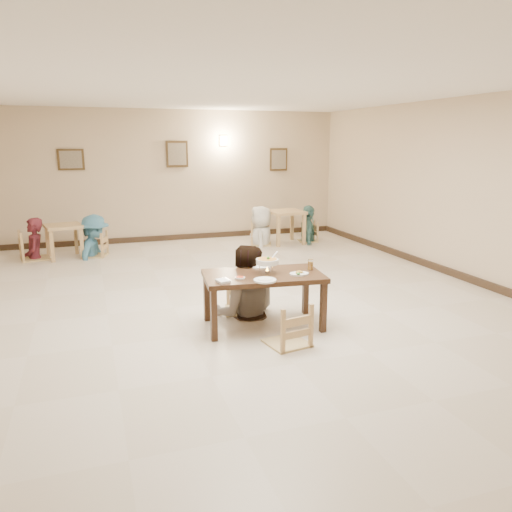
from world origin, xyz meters
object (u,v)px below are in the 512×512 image
object	(u,v)px
chair_far	(243,275)
bg_chair_rl	(261,224)
bg_chair_ll	(33,232)
curry_warmer	(267,262)
bg_diner_a	(31,218)
bg_diner_c	(261,206)
bg_table_right	(286,217)
chair_near	(288,305)
bg_diner_d	(308,205)
bg_table_left	(64,231)
bg_chair_lr	(94,233)
main_diner	(245,245)
bg_diner_b	(92,215)
main_table	(263,280)
drink_glass	(310,265)
bg_chair_rr	(308,223)

from	to	relation	value
chair_far	bg_chair_rl	xyz separation A→B (m)	(1.74, 4.23, -0.03)
bg_chair_ll	curry_warmer	bearing A→B (deg)	-159.37
bg_diner_a	bg_diner_c	xyz separation A→B (m)	(4.72, -0.06, 0.05)
bg_diner_a	bg_table_right	bearing A→B (deg)	85.91
chair_near	bg_diner_d	distance (m)	6.16
bg_table_left	bg_diner_d	world-z (taller)	bg_diner_d
bg_chair_lr	bg_chair_ll	bearing A→B (deg)	-76.52
main_diner	bg_diner_b	world-z (taller)	main_diner
bg_diner_d	chair_far	bearing A→B (deg)	165.16
main_table	curry_warmer	world-z (taller)	curry_warmer
chair_far	main_table	bearing A→B (deg)	-69.44
bg_diner_a	bg_diner_b	distance (m)	1.14
bg_chair_lr	bg_diner_a	distance (m)	1.19
main_table	bg_diner_b	distance (m)	5.20
bg_chair_rl	bg_diner_c	bearing A→B (deg)	-71.11
main_diner	bg_chair_rl	xyz separation A→B (m)	(1.75, 4.34, -0.47)
main_diner	bg_diner_d	distance (m)	5.22
curry_warmer	drink_glass	xyz separation A→B (m)	(0.58, -0.02, -0.08)
bg_diner_c	bg_diner_b	bearing A→B (deg)	-69.89
bg_chair_lr	bg_diner_d	distance (m)	4.76
bg_table_right	bg_chair_lr	world-z (taller)	bg_chair_lr
main_table	chair_near	bearing A→B (deg)	-77.65
bg_diner_a	bg_diner_b	world-z (taller)	bg_diner_b
bg_table_right	bg_diner_b	size ratio (longest dim) A/B	0.46
bg_chair_ll	bg_diner_b	world-z (taller)	bg_diner_b
bg_chair_rr	bg_diner_d	size ratio (longest dim) A/B	0.52
bg_chair_lr	bg_diner_d	bearing A→B (deg)	108.67
bg_table_right	bg_chair_lr	bearing A→B (deg)	-179.95
main_table	drink_glass	distance (m)	0.65
main_table	bg_diner_a	world-z (taller)	bg_diner_a
chair_near	bg_chair_rl	distance (m)	5.73
drink_glass	bg_table_right	size ratio (longest dim) A/B	0.17
main_table	bg_chair_ll	bearing A→B (deg)	128.17
bg_chair_rl	bg_diner_a	distance (m)	4.73
chair_far	curry_warmer	xyz separation A→B (m)	(0.13, -0.62, 0.32)
bg_diner_d	bg_diner_b	bearing A→B (deg)	110.03
bg_table_right	bg_diner_a	bearing A→B (deg)	179.02
curry_warmer	bg_diner_c	distance (m)	5.11
bg_chair_rr	drink_glass	bearing A→B (deg)	-12.65
bg_chair_lr	bg_table_left	bearing A→B (deg)	-75.71
bg_table_right	bg_diner_d	bearing A→B (deg)	3.04
main_table	bg_diner_d	xyz separation A→B (m)	(2.83, 4.86, 0.24)
main_table	bg_chair_lr	bearing A→B (deg)	118.04
chair_near	bg_diner_c	bearing A→B (deg)	-116.48
bg_chair_lr	bg_chair_rr	world-z (taller)	bg_chair_lr
main_diner	bg_diner_d	bearing A→B (deg)	-109.42
bg_diner_a	bg_diner_c	bearing A→B (deg)	86.15
bg_diner_c	bg_diner_a	bearing A→B (deg)	-71.17
bg_table_right	bg_diner_a	size ratio (longest dim) A/B	0.47
bg_chair_rr	bg_diner_a	xyz separation A→B (m)	(-5.88, 0.06, 0.38)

